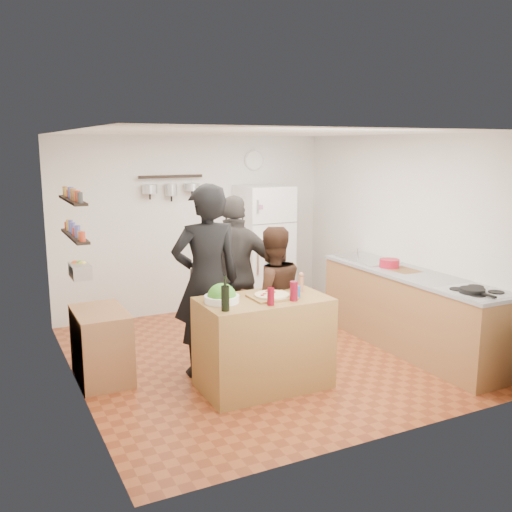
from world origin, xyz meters
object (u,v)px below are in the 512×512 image
person_back (236,275)px  skillet (472,291)px  person_center (272,298)px  person_left (207,281)px  pepper_mill (301,284)px  side_table (101,345)px  counter_run (410,312)px  wall_clock (254,160)px  salad_bowl (222,299)px  salt_canister (297,292)px  red_bowl (389,263)px  fridge (264,248)px  prep_island (264,343)px  wine_bottle (225,298)px

person_back → skillet: person_back is taller
person_center → person_left: bearing=-3.1°
pepper_mill → side_table: bearing=155.2°
counter_run → wall_clock: (-0.75, 2.63, 1.70)m
salad_bowl → person_center: bearing=27.2°
salad_bowl → skillet: bearing=-19.5°
salt_canister → person_back: person_back is taller
salad_bowl → counter_run: salad_bowl is taller
pepper_mill → salad_bowl: bearing=180.0°
person_left → person_back: bearing=-135.8°
red_bowl → side_table: red_bowl is taller
side_table → fridge: bearing=30.7°
salt_canister → red_bowl: size_ratio=0.48×
person_center → pepper_mill: bearing=117.2°
prep_island → salt_canister: size_ratio=10.88×
salt_canister → person_left: size_ratio=0.06×
person_center → skillet: size_ratio=6.17×
salt_canister → skillet: size_ratio=0.46×
person_back → fridge: 1.86m
pepper_mill → red_bowl: pepper_mill is taller
person_center → person_back: person_back is taller
pepper_mill → person_left: bearing=148.0°
fridge → pepper_mill: bearing=-108.9°
prep_island → side_table: bearing=147.2°
person_center → skillet: (1.62, -1.21, 0.17)m
wine_bottle → wall_clock: wall_clock is taller
wine_bottle → person_back: (0.67, 1.24, -0.11)m
person_center → fridge: bearing=-107.3°
prep_island → skillet: 2.15m
person_center → skillet: 2.03m
person_center → fridge: fridge is taller
side_table → person_back: bearing=4.1°
salad_bowl → skillet: (2.36, -0.83, 0.00)m
person_center → wall_clock: size_ratio=5.13×
skillet → salt_canister: bearing=158.0°
prep_island → red_bowl: size_ratio=5.27×
prep_island → person_back: (0.17, 1.02, 0.46)m
wine_bottle → wall_clock: 3.71m
pepper_mill → salt_canister: bearing=-131.4°
wine_bottle → person_center: person_center is taller
skillet → wall_clock: 3.87m
prep_island → wall_clock: wall_clock is taller
pepper_mill → person_left: person_left is taller
side_table → salad_bowl: bearing=-41.1°
prep_island → red_bowl: red_bowl is taller
skillet → wine_bottle: bearing=167.0°
wine_bottle → salad_bowl: bearing=73.5°
prep_island → skillet: (1.94, -0.78, 0.49)m
person_center → counter_run: person_center is taller
salad_bowl → person_left: (0.05, 0.51, 0.06)m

